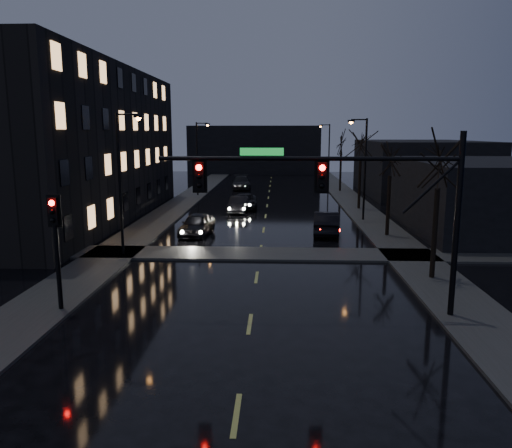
# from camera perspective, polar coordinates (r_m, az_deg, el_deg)

# --- Properties ---
(sidewalk_left) EXTENTS (3.00, 140.00, 0.12)m
(sidewalk_left) POSITION_cam_1_polar(r_m,az_deg,el_deg) (45.87, -9.48, 1.67)
(sidewalk_left) COLOR #2D2D2B
(sidewalk_left) RESTS_ON ground
(sidewalk_right) EXTENTS (3.00, 140.00, 0.12)m
(sidewalk_right) POSITION_cam_1_polar(r_m,az_deg,el_deg) (45.51, 11.96, 1.52)
(sidewalk_right) COLOR #2D2D2B
(sidewalk_right) RESTS_ON ground
(sidewalk_cross) EXTENTS (40.00, 3.00, 0.12)m
(sidewalk_cross) POSITION_cam_1_polar(r_m,az_deg,el_deg) (28.71, 0.45, -3.43)
(sidewalk_cross) COLOR #2D2D2B
(sidewalk_cross) RESTS_ON ground
(apartment_block) EXTENTS (12.00, 30.00, 12.00)m
(apartment_block) POSITION_cam_1_polar(r_m,az_deg,el_deg) (43.07, -21.72, 8.46)
(apartment_block) COLOR black
(apartment_block) RESTS_ON ground
(commercial_right_near) EXTENTS (10.00, 14.00, 5.00)m
(commercial_right_near) POSITION_cam_1_polar(r_m,az_deg,el_deg) (38.47, 24.66, 2.86)
(commercial_right_near) COLOR black
(commercial_right_near) RESTS_ON ground
(commercial_right_far) EXTENTS (12.00, 18.00, 6.00)m
(commercial_right_far) POSITION_cam_1_polar(r_m,az_deg,el_deg) (59.67, 18.15, 6.14)
(commercial_right_far) COLOR black
(commercial_right_far) RESTS_ON ground
(far_block) EXTENTS (22.00, 10.00, 8.00)m
(far_block) POSITION_cam_1_polar(r_m,az_deg,el_deg) (87.49, -0.13, 8.52)
(far_block) COLOR black
(far_block) RESTS_ON ground
(signal_mast) EXTENTS (11.11, 0.41, 7.00)m
(signal_mast) POSITION_cam_1_polar(r_m,az_deg,el_deg) (18.68, 11.31, 3.85)
(signal_mast) COLOR black
(signal_mast) RESTS_ON ground
(signal_pole_left) EXTENTS (0.35, 0.41, 4.53)m
(signal_pole_left) POSITION_cam_1_polar(r_m,az_deg,el_deg) (20.59, -21.91, -1.34)
(signal_pole_left) COLOR black
(signal_pole_left) RESTS_ON ground
(tree_near) EXTENTS (3.52, 3.52, 8.08)m
(tree_near) POSITION_cam_1_polar(r_m,az_deg,el_deg) (24.51, 20.31, 8.10)
(tree_near) COLOR black
(tree_near) RESTS_ON ground
(tree_mid_a) EXTENTS (3.30, 3.30, 7.58)m
(tree_mid_a) POSITION_cam_1_polar(r_m,az_deg,el_deg) (34.18, 15.17, 8.21)
(tree_mid_a) COLOR black
(tree_mid_a) RESTS_ON ground
(tree_mid_b) EXTENTS (3.74, 3.74, 8.59)m
(tree_mid_b) POSITION_cam_1_polar(r_m,az_deg,el_deg) (45.95, 11.95, 9.81)
(tree_mid_b) COLOR black
(tree_mid_b) RESTS_ON ground
(tree_far) EXTENTS (3.43, 3.43, 7.88)m
(tree_far) POSITION_cam_1_polar(r_m,az_deg,el_deg) (59.82, 9.74, 9.46)
(tree_far) COLOR black
(tree_far) RESTS_ON ground
(streetlight_l_near) EXTENTS (1.53, 0.28, 8.00)m
(streetlight_l_near) POSITION_cam_1_polar(r_m,az_deg,el_deg) (28.74, -14.94, 5.76)
(streetlight_l_near) COLOR black
(streetlight_l_near) RESTS_ON ground
(streetlight_l_far) EXTENTS (1.53, 0.28, 8.00)m
(streetlight_l_far) POSITION_cam_1_polar(r_m,az_deg,el_deg) (55.06, -6.53, 8.12)
(streetlight_l_far) COLOR black
(streetlight_l_far) RESTS_ON ground
(streetlight_r_mid) EXTENTS (1.53, 0.28, 8.00)m
(streetlight_r_mid) POSITION_cam_1_polar(r_m,az_deg,el_deg) (39.96, 12.08, 7.10)
(streetlight_r_mid) COLOR black
(streetlight_r_mid) RESTS_ON ground
(streetlight_r_far) EXTENTS (1.53, 0.28, 8.00)m
(streetlight_r_far) POSITION_cam_1_polar(r_m,az_deg,el_deg) (67.71, 8.17, 8.51)
(streetlight_r_far) COLOR black
(streetlight_r_far) RESTS_ON ground
(oncoming_car_a) EXTENTS (2.27, 4.58, 1.50)m
(oncoming_car_a) POSITION_cam_1_polar(r_m,az_deg,el_deg) (34.28, -6.77, -0.04)
(oncoming_car_a) COLOR black
(oncoming_car_a) RESTS_ON ground
(oncoming_car_b) EXTENTS (1.71, 4.27, 1.38)m
(oncoming_car_b) POSITION_cam_1_polar(r_m,az_deg,el_deg) (43.83, -2.00, 2.24)
(oncoming_car_b) COLOR black
(oncoming_car_b) RESTS_ON ground
(oncoming_car_c) EXTENTS (2.53, 4.99, 1.35)m
(oncoming_car_c) POSITION_cam_1_polar(r_m,az_deg,el_deg) (45.99, -1.33, 2.61)
(oncoming_car_c) COLOR black
(oncoming_car_c) RESTS_ON ground
(oncoming_car_d) EXTENTS (2.79, 5.80, 1.63)m
(oncoming_car_d) POSITION_cam_1_polar(r_m,az_deg,el_deg) (62.00, -1.69, 4.77)
(oncoming_car_d) COLOR black
(oncoming_car_d) RESTS_ON ground
(lead_car) EXTENTS (2.11, 4.93, 1.58)m
(lead_car) POSITION_cam_1_polar(r_m,az_deg,el_deg) (34.75, 8.05, 0.14)
(lead_car) COLOR black
(lead_car) RESTS_ON ground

